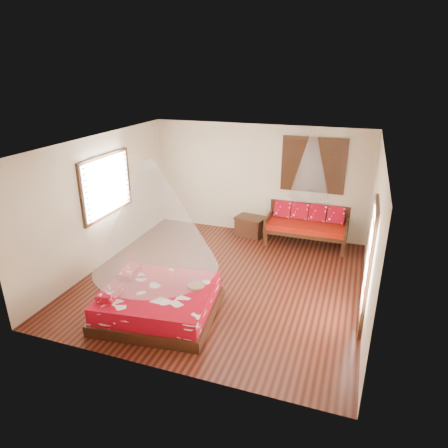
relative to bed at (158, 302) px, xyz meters
The scene contains 10 objects.
room 2.02m from the bed, 66.72° to the left, with size 5.54×5.54×2.84m.
bed is the anchor object (origin of this frame).
daybed 4.40m from the bed, 62.94° to the left, with size 1.94×0.86×0.98m.
storage_chest 4.02m from the bed, 82.03° to the left, with size 0.80×0.65×0.49m.
shutter_panel 4.97m from the bed, 64.77° to the left, with size 1.52×0.06×1.32m.
window_left 3.05m from the bed, 139.93° to the left, with size 0.10×1.74×1.34m.
glazed_door 3.59m from the bed, 15.36° to the left, with size 0.08×1.02×2.16m.
wine_tray 0.74m from the bed, 28.00° to the left, with size 0.29×0.29×0.23m.
mosquito_net_main 1.60m from the bed, ahead, with size 2.09×2.09×1.80m, color silver.
mosquito_net_daybed 4.62m from the bed, 62.10° to the left, with size 0.92×0.92×1.50m, color silver.
Camera 1 is at (2.40, -6.80, 4.10)m, focal length 32.00 mm.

